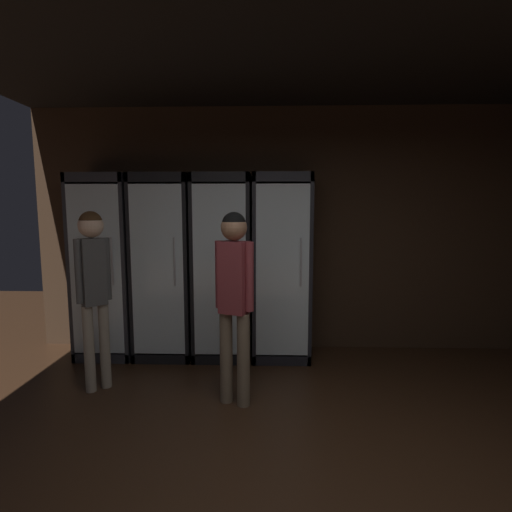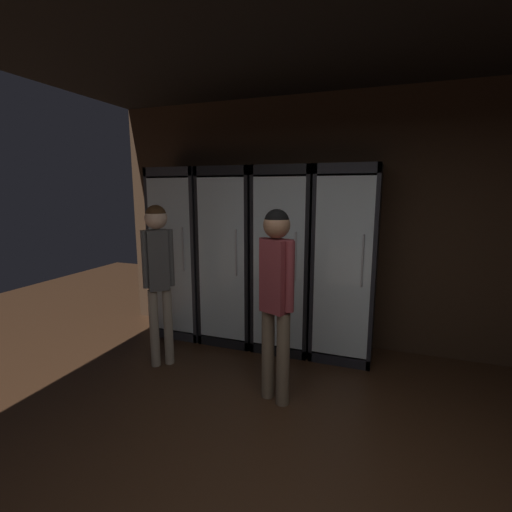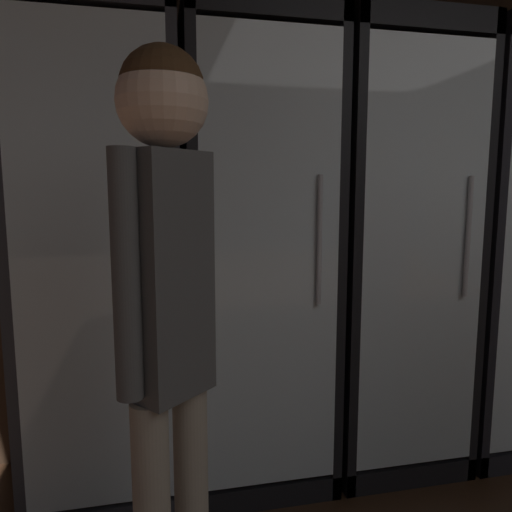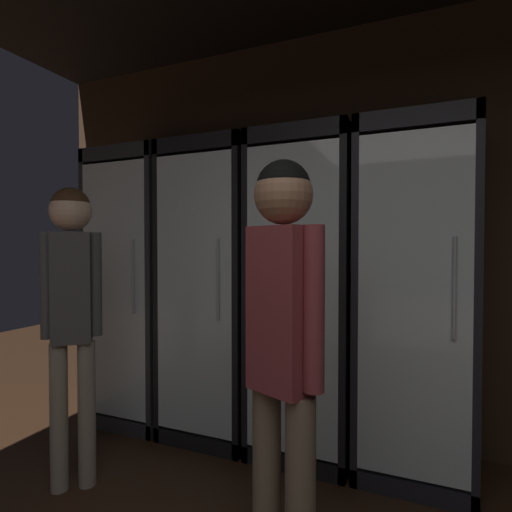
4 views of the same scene
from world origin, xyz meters
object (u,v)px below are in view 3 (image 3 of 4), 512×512
(cooler_far_left, at_px, (103,265))
(cooler_right, at_px, (503,254))
(cooler_center, at_px, (386,254))
(cooler_left, at_px, (254,261))
(shopper_far, at_px, (167,290))

(cooler_far_left, xyz_separation_m, cooler_right, (1.95, -0.00, -0.01))
(cooler_center, xyz_separation_m, cooler_right, (0.65, 0.00, -0.02))
(cooler_right, bearing_deg, cooler_left, -179.99)
(shopper_far, bearing_deg, cooler_center, 40.45)
(cooler_left, xyz_separation_m, cooler_right, (1.30, 0.00, -0.01))
(cooler_far_left, distance_m, cooler_center, 1.30)
(cooler_far_left, relative_size, cooler_right, 1.00)
(cooler_center, relative_size, shopper_far, 1.24)
(cooler_center, xyz_separation_m, shopper_far, (-1.05, -0.90, 0.06))
(cooler_far_left, relative_size, shopper_far, 1.24)
(cooler_far_left, relative_size, cooler_center, 1.00)
(cooler_center, bearing_deg, shopper_far, -139.55)
(cooler_center, distance_m, shopper_far, 1.39)
(cooler_left, distance_m, cooler_center, 0.65)
(cooler_left, bearing_deg, cooler_center, 0.01)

